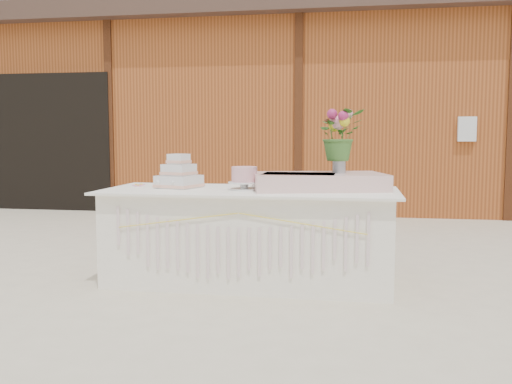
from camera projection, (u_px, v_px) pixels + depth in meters
ground at (250, 282)px, 4.74m from camera, size 80.00×80.00×0.00m
barn at (309, 110)px, 10.45m from camera, size 12.60×4.60×3.30m
cake_table at (250, 236)px, 4.69m from camera, size 2.40×1.00×0.77m
wedding_cake at (179, 176)px, 4.81m from camera, size 0.40×0.40×0.29m
pink_cake_stand at (244, 177)px, 4.60m from camera, size 0.26×0.26×0.19m
satin_runner at (319, 181)px, 4.65m from camera, size 1.17×0.84×0.13m
flower_vase at (339, 164)px, 4.68m from camera, size 0.11×0.11×0.15m
bouquet at (340, 129)px, 4.65m from camera, size 0.49×0.47×0.42m
loose_flowers at (140, 185)px, 4.96m from camera, size 0.26×0.35×0.02m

